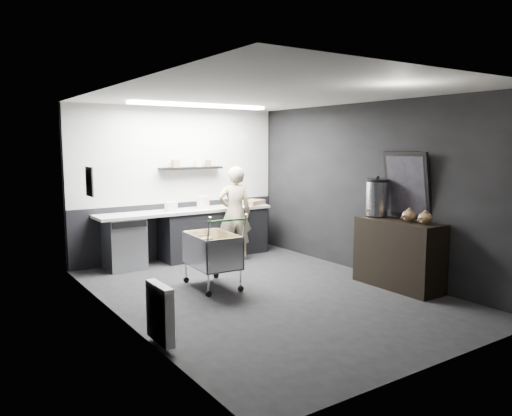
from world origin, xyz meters
TOP-DOWN VIEW (x-y plane):
  - floor at (0.00, 0.00)m, footprint 5.50×5.50m
  - ceiling at (0.00, 0.00)m, footprint 5.50×5.50m
  - wall_back at (0.00, 2.75)m, footprint 5.50×0.00m
  - wall_front at (0.00, -2.75)m, footprint 5.50×0.00m
  - wall_left at (-2.00, 0.00)m, footprint 0.00×5.50m
  - wall_right at (2.00, 0.00)m, footprint 0.00×5.50m
  - kitchen_wall_panel at (0.00, 2.73)m, footprint 3.95×0.02m
  - dado_panel at (0.00, 2.73)m, footprint 3.95×0.02m
  - floating_shelf at (0.20, 2.62)m, footprint 1.20×0.22m
  - wall_clock at (1.40, 2.72)m, footprint 0.20×0.03m
  - poster at (-1.98, 1.30)m, footprint 0.02×0.30m
  - poster_red_band at (-1.98, 1.30)m, footprint 0.02×0.22m
  - radiator at (-1.94, -0.90)m, footprint 0.10×0.50m
  - ceiling_strip at (0.00, 1.85)m, footprint 2.40×0.20m
  - prep_counter at (0.14, 2.42)m, footprint 3.20×0.61m
  - person at (0.72, 1.97)m, footprint 0.70×0.57m
  - shopping_cart at (-0.47, 0.66)m, footprint 0.64×0.99m
  - sideboard at (1.75, -0.80)m, footprint 0.56×1.30m
  - fire_extinguisher at (-1.85, -0.78)m, footprint 0.15×0.15m
  - cardboard_box at (1.35, 2.37)m, footprint 0.54×0.49m
  - pink_tub at (0.33, 2.42)m, footprint 0.22×0.22m
  - white_container at (-0.32, 2.37)m, footprint 0.20×0.16m

SIDE VIEW (x-z plane):
  - floor at x=0.00m, z-range 0.00..0.00m
  - fire_extinguisher at x=-1.85m, z-range -0.01..0.48m
  - radiator at x=-1.94m, z-range 0.05..0.65m
  - prep_counter at x=0.14m, z-range 0.01..0.91m
  - dado_panel at x=0.00m, z-range 0.00..1.00m
  - shopping_cart at x=-0.47m, z-range -0.02..1.03m
  - sideboard at x=1.75m, z-range -0.36..1.59m
  - person at x=0.72m, z-range 0.00..1.66m
  - cardboard_box at x=1.35m, z-range 0.90..0.99m
  - white_container at x=-0.32m, z-range 0.90..1.06m
  - pink_tub at x=0.33m, z-range 0.90..1.12m
  - wall_back at x=0.00m, z-range -1.40..4.10m
  - wall_front at x=0.00m, z-range -1.40..4.10m
  - wall_left at x=-2.00m, z-range -1.40..4.10m
  - wall_right at x=2.00m, z-range -1.40..4.10m
  - poster at x=-1.98m, z-range 1.35..1.75m
  - floating_shelf at x=0.20m, z-range 1.60..1.64m
  - poster_red_band at x=-1.98m, z-range 1.57..1.67m
  - kitchen_wall_panel at x=0.00m, z-range 1.00..2.70m
  - wall_clock at x=1.40m, z-range 2.05..2.25m
  - ceiling_strip at x=0.00m, z-range 2.65..2.69m
  - ceiling at x=0.00m, z-range 2.70..2.70m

